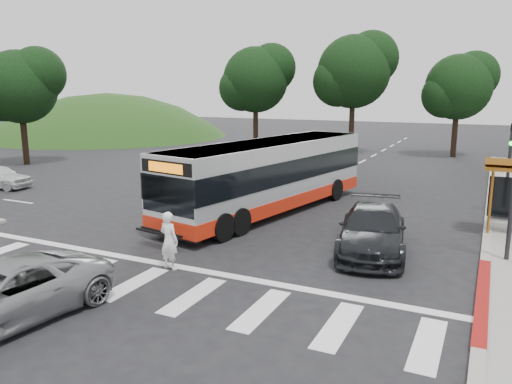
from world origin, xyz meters
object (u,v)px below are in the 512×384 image
Objects in this scene: transit_bus at (269,177)px; pedestrian at (169,241)px; dark_sedan at (372,230)px; silver_suv_south at (3,294)px.

transit_bus is 8.01m from pedestrian.
pedestrian reaches higher than dark_sedan.
transit_bus is at bearing 136.15° from dark_sedan.
silver_suv_south is (-6.67, -9.02, -0.05)m from dark_sedan.
transit_bus reaches higher than silver_suv_south.
transit_bus is 12.73m from silver_suv_south.
silver_suv_south is at bearing 81.76° from pedestrian.
transit_bus is 2.38× the size of silver_suv_south.
transit_bus is 2.32× the size of dark_sedan.
pedestrian reaches higher than silver_suv_south.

